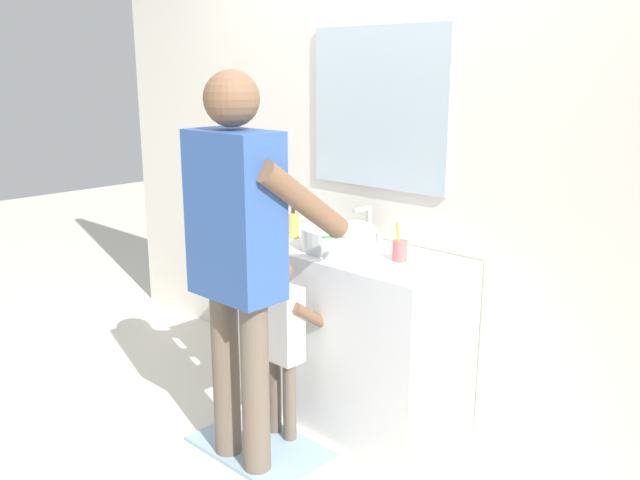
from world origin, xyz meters
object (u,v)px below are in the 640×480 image
object	(u,v)px
toothbrush_cup	(400,250)
adult_parent	(239,240)
soap_bottle	(293,225)
child_toddler	(282,334)

from	to	relation	value
toothbrush_cup	adult_parent	distance (m)	0.76
toothbrush_cup	soap_bottle	xyz separation A→B (m)	(-0.66, -0.03, 0.02)
soap_bottle	adult_parent	distance (m)	0.74
adult_parent	toothbrush_cup	bearing A→B (deg)	64.61
soap_bottle	child_toddler	xyz separation A→B (m)	(0.32, -0.39, -0.40)
toothbrush_cup	soap_bottle	distance (m)	0.66
child_toddler	adult_parent	bearing A→B (deg)	-85.12
child_toddler	adult_parent	distance (m)	0.56
toothbrush_cup	child_toddler	world-z (taller)	toothbrush_cup
soap_bottle	child_toddler	bearing A→B (deg)	-50.47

